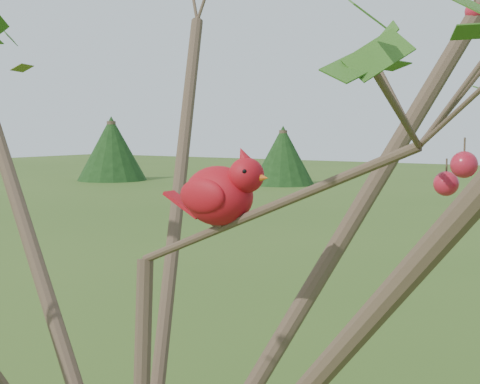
{
  "coord_description": "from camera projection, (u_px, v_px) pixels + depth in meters",
  "views": [
    {
      "loc": [
        0.87,
        -0.97,
        2.23
      ],
      "look_at": [
        0.2,
        0.08,
        2.11
      ],
      "focal_mm": 50.0,
      "sensor_mm": 36.0,
      "label": 1
    }
  ],
  "objects": [
    {
      "name": "crabapple_tree",
      "position": [
        131.0,
        185.0,
        1.26
      ],
      "size": [
        2.35,
        2.05,
        2.95
      ],
      "color": "#443224",
      "rests_on": "ground"
    },
    {
      "name": "cardinal",
      "position": [
        222.0,
        193.0,
        1.28
      ],
      "size": [
        0.24,
        0.12,
        0.17
      ],
      "rotation": [
        0.0,
        0.0,
        -0.02
      ],
      "color": "#B50F16",
      "rests_on": "ground"
    }
  ]
}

